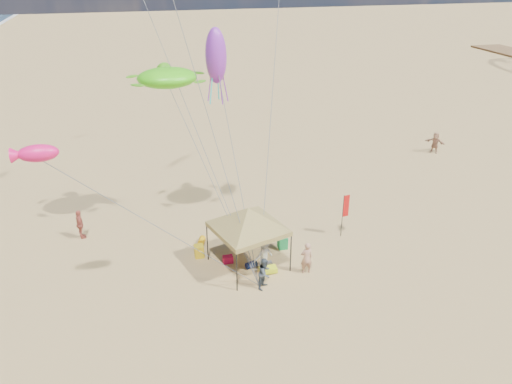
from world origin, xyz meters
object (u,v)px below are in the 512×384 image
canopy_tent (248,210)px  person_far_a (80,224)px  person_near_c (263,254)px  person_near_b (265,273)px  cooler_red (228,259)px  person_near_a (306,258)px  beach_cart (268,270)px  feather_flag (345,208)px  cooler_blue (281,234)px  chair_green (283,243)px  chair_yellow (199,251)px  person_far_c (435,143)px

canopy_tent → person_far_a: (-8.78, 5.18, -2.42)m
person_near_c → person_far_a: person_far_a is taller
canopy_tent → person_near_b: bearing=-81.0°
cooler_red → person_near_a: 4.28m
cooler_red → person_near_a: (3.76, -1.92, 0.70)m
beach_cart → person_near_a: person_near_a is taller
cooler_red → person_near_a: person_near_a is taller
beach_cart → person_far_a: bearing=147.5°
cooler_red → person_near_c: person_near_c is taller
canopy_tent → person_near_c: (0.69, -0.50, -2.45)m
person_near_a → person_near_c: 2.24m
person_near_b → person_far_a: 11.65m
canopy_tent → person_near_c: 2.59m
feather_flag → person_near_b: bearing=-147.8°
canopy_tent → cooler_red: 3.33m
person_near_b → person_far_a: person_far_a is taller
cooler_blue → chair_green: bearing=-102.1°
cooler_blue → person_far_a: bearing=166.2°
chair_green → person_far_a: person_far_a is taller
cooler_red → chair_green: bearing=11.4°
person_near_a → chair_yellow: bearing=-31.1°
chair_green → person_near_a: 2.68m
chair_yellow → person_far_a: size_ratio=0.39×
beach_cart → person_far_c: person_far_c is taller
person_far_a → chair_green: bearing=-125.0°
chair_green → beach_cart: 2.58m
cooler_blue → cooler_red: bearing=-152.1°
chair_green → person_near_c: (-1.58, -1.69, 0.52)m
canopy_tent → cooler_blue: canopy_tent is taller
chair_yellow → person_near_a: (5.17, -2.87, 0.54)m
person_far_a → beach_cart: bearing=-137.6°
feather_flag → beach_cart: bearing=-154.5°
feather_flag → person_far_a: bearing=166.4°
cooler_red → chair_yellow: bearing=146.1°
person_near_a → person_far_c: person_near_a is taller
cooler_red → cooler_blue: same height
person_far_a → person_far_c: size_ratio=1.01×
feather_flag → person_far_a: feather_flag is taller
feather_flag → beach_cart: size_ratio=3.01×
canopy_tent → person_far_a: canopy_tent is taller
cooler_blue → person_near_b: bearing=-116.2°
person_near_b → canopy_tent: bearing=51.6°
feather_flag → beach_cart: (-5.30, -2.53, -1.62)m
person_far_a → person_near_c: bearing=-136.0°
person_near_c → person_far_a: 11.04m
cooler_red → person_near_c: 2.10m
chair_yellow → person_far_c: 24.03m
chair_green → person_far_c: size_ratio=0.40×
chair_yellow → person_near_c: person_near_c is taller
chair_green → cooler_blue: bearing=77.9°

